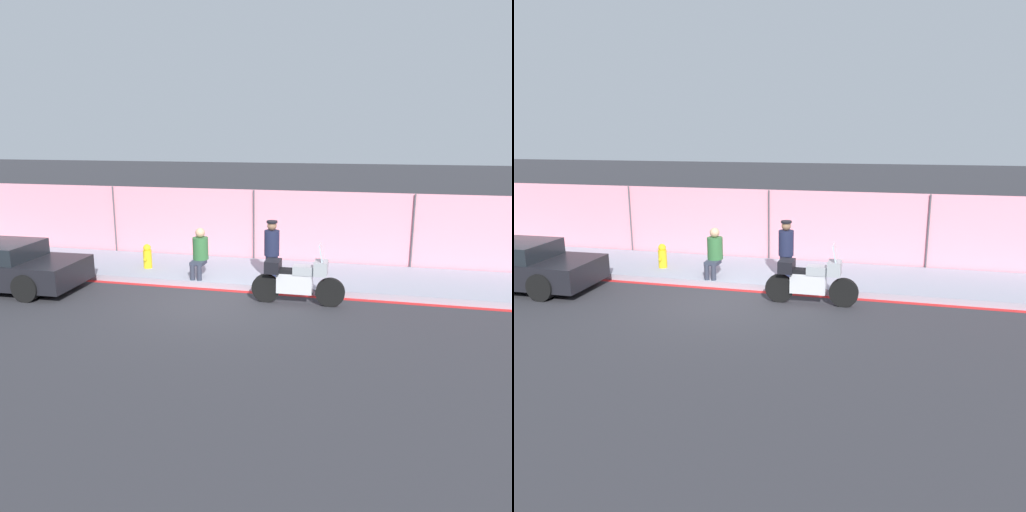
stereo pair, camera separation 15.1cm
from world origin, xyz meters
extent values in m
plane|color=#2D2D33|center=(0.00, 0.00, 0.00)|extent=(120.00, 120.00, 0.00)
cube|color=#8E93A3|center=(0.00, 2.48, 0.09)|extent=(35.97, 2.89, 0.17)
cube|color=red|center=(0.00, 0.95, 0.00)|extent=(35.97, 0.18, 0.01)
cube|color=pink|center=(0.00, 4.01, 1.18)|extent=(34.17, 0.08, 2.36)
cylinder|color=#4C4C51|center=(-4.84, 3.91, 1.18)|extent=(0.05, 0.05, 2.36)
cylinder|color=#4C4C51|center=(0.00, 3.91, 1.18)|extent=(0.05, 0.05, 2.36)
cylinder|color=#4C4C51|center=(4.84, 3.91, 1.18)|extent=(0.05, 0.05, 2.36)
cylinder|color=black|center=(2.73, 0.32, 0.35)|extent=(0.71, 0.14, 0.71)
cylinder|color=black|center=(1.15, 0.31, 0.35)|extent=(0.71, 0.14, 0.71)
cube|color=silver|center=(1.86, 0.31, 0.53)|extent=(0.87, 0.28, 0.50)
cube|color=#999EA3|center=(2.08, 0.31, 0.87)|extent=(0.52, 0.31, 0.22)
cube|color=black|center=(1.77, 0.31, 0.83)|extent=(0.60, 0.28, 0.10)
cube|color=#999EA3|center=(2.50, 0.31, 0.95)|extent=(0.32, 0.48, 0.34)
cube|color=silver|center=(2.50, 0.31, 1.33)|extent=(0.11, 0.42, 0.42)
cube|color=black|center=(1.33, 0.31, 0.93)|extent=(0.36, 0.51, 0.30)
cylinder|color=#191E38|center=(1.02, 1.68, 0.52)|extent=(0.34, 0.34, 0.69)
cylinder|color=#191E38|center=(1.02, 1.68, 1.20)|extent=(0.41, 0.41, 0.69)
sphere|color=brown|center=(1.02, 1.68, 1.67)|extent=(0.26, 0.26, 0.26)
cylinder|color=black|center=(1.02, 1.68, 1.78)|extent=(0.29, 0.29, 0.06)
cylinder|color=#2D3342|center=(-1.08, 1.15, 0.39)|extent=(0.14, 0.14, 0.44)
cylinder|color=#2D3342|center=(-0.89, 1.15, 0.39)|extent=(0.14, 0.14, 0.44)
cube|color=#2D3342|center=(-0.98, 1.37, 0.61)|extent=(0.37, 0.44, 0.10)
cylinder|color=#2D6033|center=(-0.98, 1.59, 0.97)|extent=(0.43, 0.43, 0.62)
sphere|color=tan|center=(-0.98, 1.59, 1.41)|extent=(0.27, 0.27, 0.27)
cylinder|color=black|center=(-4.70, 0.73, 0.35)|extent=(0.71, 0.23, 0.70)
cylinder|color=black|center=(-4.67, -1.02, 0.35)|extent=(0.71, 0.23, 0.70)
cylinder|color=gold|center=(-2.82, 2.06, 0.44)|extent=(0.25, 0.25, 0.54)
sphere|color=gold|center=(-2.82, 2.06, 0.78)|extent=(0.23, 0.23, 0.23)
cylinder|color=gold|center=(-2.82, 1.92, 0.47)|extent=(0.09, 0.10, 0.09)
camera|label=1|loc=(3.55, -11.25, 4.08)|focal=35.00mm
camera|label=2|loc=(3.70, -11.22, 4.08)|focal=35.00mm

